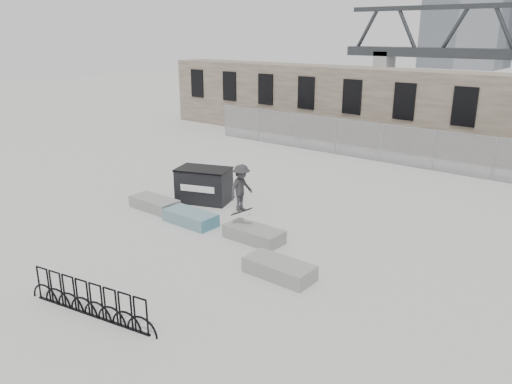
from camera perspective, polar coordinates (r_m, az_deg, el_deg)
ground at (r=17.10m, az=-4.42°, el=-4.61°), size 120.00×120.00×0.00m
stone_wall at (r=30.05m, az=17.44°, el=8.87°), size 36.00×2.58×4.50m
chainlink_fence at (r=26.87m, az=14.17°, el=5.52°), size 22.06×0.06×2.02m
planter_far_left at (r=19.55m, az=-11.53°, el=-1.25°), size 2.00×0.90×0.44m
planter_center_left at (r=17.87m, az=-7.50°, el=-2.87°), size 2.00×0.90×0.44m
planter_center_right at (r=16.32m, az=-0.25°, el=-4.76°), size 2.00×0.90×0.44m
planter_offset at (r=14.04m, az=2.67°, el=-8.70°), size 2.00×0.90×0.44m
dumpster at (r=20.00m, az=-5.97°, el=0.82°), size 2.40×1.93×1.38m
bike_rack at (r=12.76m, az=-18.50°, el=-11.58°), size 3.98×0.81×0.90m
skateboarder at (r=16.04m, az=-1.69°, el=0.44°), size 0.76×1.03×1.77m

